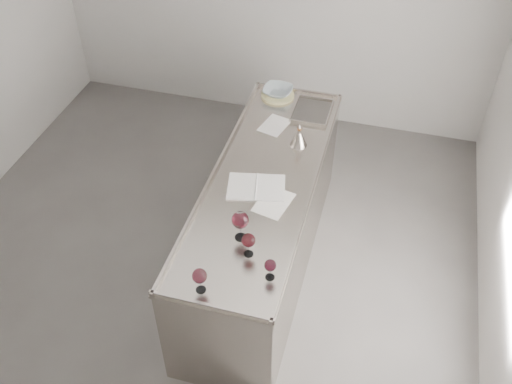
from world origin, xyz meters
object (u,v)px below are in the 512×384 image
(wine_funnel, at_px, (299,139))
(wine_glass_middle, at_px, (240,221))
(counter, at_px, (263,223))
(wine_glass_small, at_px, (270,266))
(wine_glass_left, at_px, (200,277))
(notebook, at_px, (256,187))
(ceramic_bowl, at_px, (278,91))
(wine_glass_right, at_px, (248,241))

(wine_funnel, bearing_deg, wine_glass_middle, -98.29)
(counter, relative_size, wine_glass_small, 16.18)
(counter, distance_m, wine_glass_left, 1.24)
(counter, bearing_deg, wine_glass_small, -72.62)
(wine_glass_small, bearing_deg, wine_glass_left, -151.58)
(wine_glass_left, xyz_separation_m, wine_glass_middle, (0.11, 0.47, 0.03))
(notebook, height_order, ceramic_bowl, ceramic_bowl)
(wine_glass_small, relative_size, ceramic_bowl, 0.59)
(wine_glass_small, height_order, wine_funnel, wine_funnel)
(notebook, xyz_separation_m, ceramic_bowl, (-0.14, 1.19, 0.05))
(wine_glass_left, xyz_separation_m, wine_glass_right, (0.20, 0.35, -0.00))
(wine_glass_small, bearing_deg, wine_glass_middle, 134.68)
(wine_glass_middle, height_order, ceramic_bowl, wine_glass_middle)
(wine_glass_right, distance_m, ceramic_bowl, 1.83)
(ceramic_bowl, bearing_deg, counter, -81.59)
(counter, bearing_deg, wine_glass_left, -95.30)
(counter, height_order, wine_glass_small, wine_glass_small)
(wine_glass_right, distance_m, wine_glass_small, 0.23)
(wine_glass_middle, height_order, wine_funnel, wine_glass_middle)
(wine_glass_left, distance_m, wine_glass_right, 0.40)
(wine_glass_right, height_order, wine_glass_small, wine_glass_right)
(wine_glass_middle, distance_m, wine_glass_right, 0.16)
(notebook, relative_size, wine_funnel, 2.31)
(wine_glass_right, bearing_deg, counter, 97.58)
(wine_glass_left, height_order, ceramic_bowl, wine_glass_left)
(notebook, bearing_deg, counter, 66.83)
(wine_glass_middle, xyz_separation_m, wine_glass_small, (0.27, -0.27, -0.05))
(wine_glass_left, bearing_deg, counter, 84.70)
(wine_glass_small, height_order, notebook, wine_glass_small)
(counter, height_order, wine_glass_right, wine_glass_right)
(notebook, distance_m, ceramic_bowl, 1.20)
(wine_glass_small, distance_m, wine_funnel, 1.34)
(counter, relative_size, wine_glass_left, 13.72)
(wine_glass_left, bearing_deg, notebook, 85.43)
(wine_glass_right, xyz_separation_m, wine_funnel, (0.06, 1.19, -0.06))
(wine_glass_right, bearing_deg, wine_glass_middle, 125.86)
(wine_glass_left, relative_size, notebook, 0.38)
(wine_glass_middle, xyz_separation_m, wine_glass_right, (0.09, -0.12, -0.03))
(wine_glass_small, xyz_separation_m, ceramic_bowl, (-0.43, 1.96, -0.05))
(wine_glass_right, bearing_deg, wine_glass_left, -119.55)
(counter, relative_size, wine_glass_right, 13.88)
(wine_glass_left, height_order, wine_glass_small, wine_glass_left)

